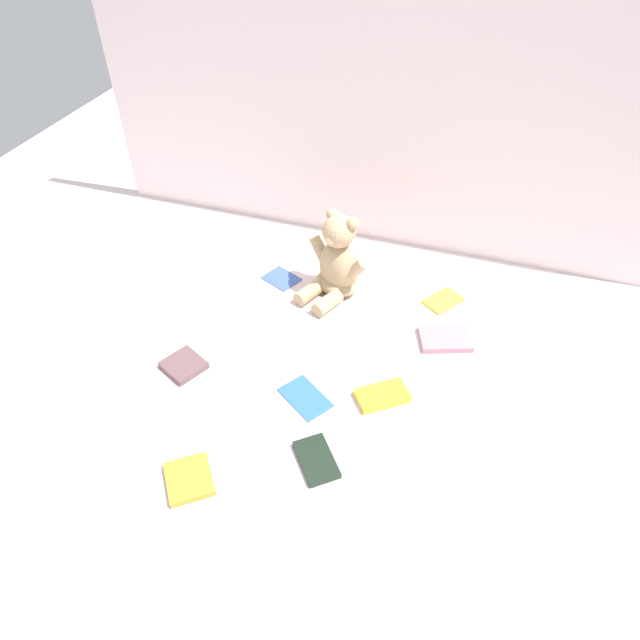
# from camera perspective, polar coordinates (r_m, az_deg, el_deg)

# --- Properties ---
(ground_plane) EXTENTS (3.20, 3.20, 0.00)m
(ground_plane) POSITION_cam_1_polar(r_m,az_deg,el_deg) (1.60, 1.51, -0.45)
(ground_plane) COLOR silver
(backdrop_drape) EXTENTS (1.81, 0.03, 0.78)m
(backdrop_drape) POSITION_cam_1_polar(r_m,az_deg,el_deg) (1.77, 6.46, 18.96)
(backdrop_drape) COLOR silver
(backdrop_drape) RESTS_ON ground_plane
(teddy_bear) EXTENTS (0.21, 0.22, 0.26)m
(teddy_bear) POSITION_cam_1_polar(r_m,az_deg,el_deg) (1.65, 1.71, 5.57)
(teddy_bear) COLOR tan
(teddy_bear) RESTS_ON ground_plane
(book_case_0) EXTENTS (0.13, 0.11, 0.01)m
(book_case_0) POSITION_cam_1_polar(r_m,az_deg,el_deg) (1.75, -3.87, 4.19)
(book_case_0) COLOR #3A56AB
(book_case_0) RESTS_ON ground_plane
(book_case_1) EXTENTS (0.16, 0.14, 0.02)m
(book_case_1) POSITION_cam_1_polar(r_m,az_deg,el_deg) (1.58, 12.35, -1.81)
(book_case_1) COLOR #A97586
(book_case_1) RESTS_ON ground_plane
(book_case_2) EXTENTS (0.12, 0.13, 0.01)m
(book_case_2) POSITION_cam_1_polar(r_m,az_deg,el_deg) (1.70, 12.16, 1.91)
(book_case_2) COLOR yellow
(book_case_2) RESTS_ON ground_plane
(book_case_3) EXTENTS (0.13, 0.12, 0.02)m
(book_case_3) POSITION_cam_1_polar(r_m,az_deg,el_deg) (1.51, -13.41, -4.40)
(book_case_3) COLOR brown
(book_case_3) RESTS_ON ground_plane
(book_case_4) EXTENTS (0.14, 0.14, 0.02)m
(book_case_4) POSITION_cam_1_polar(r_m,az_deg,el_deg) (1.30, -12.88, -15.18)
(book_case_4) COLOR gold
(book_case_4) RESTS_ON ground_plane
(book_case_5) EXTENTS (0.14, 0.13, 0.02)m
(book_case_5) POSITION_cam_1_polar(r_m,az_deg,el_deg) (1.41, 6.22, -7.49)
(book_case_5) COLOR yellow
(book_case_5) RESTS_ON ground_plane
(book_case_6) EXTENTS (0.13, 0.14, 0.01)m
(book_case_6) POSITION_cam_1_polar(r_m,az_deg,el_deg) (1.30, -0.37, -13.72)
(book_case_6) COLOR black
(book_case_6) RESTS_ON ground_plane
(book_case_7) EXTENTS (0.15, 0.14, 0.01)m
(book_case_7) POSITION_cam_1_polar(r_m,az_deg,el_deg) (1.41, -1.48, -7.68)
(book_case_7) COLOR #2E60B8
(book_case_7) RESTS_ON ground_plane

